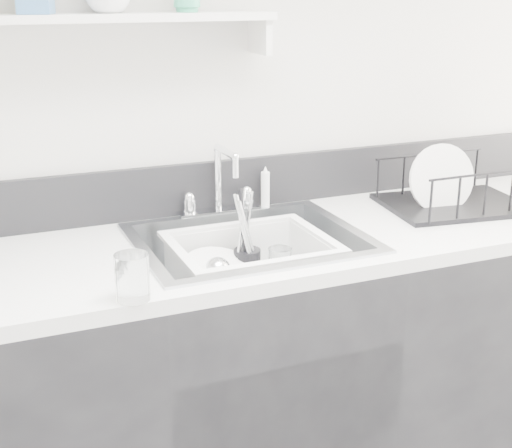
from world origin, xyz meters
name	(u,v)px	position (x,y,z in m)	size (l,w,h in m)	color
counter_run	(250,382)	(0.00, 1.19, 0.46)	(3.20, 0.62, 0.92)	black
backsplash	(213,186)	(0.00, 1.49, 1.00)	(3.20, 0.02, 0.16)	black
sink	(249,269)	(0.00, 1.19, 0.83)	(0.64, 0.52, 0.20)	silver
faucet	(219,196)	(0.00, 1.44, 0.98)	(0.26, 0.18, 0.23)	silver
side_sprayer	(265,187)	(0.16, 1.44, 0.99)	(0.03, 0.03, 0.14)	white
wall_shelf	(95,21)	(-0.35, 1.42, 1.51)	(1.00, 0.16, 0.12)	silver
wash_tub	(251,268)	(0.00, 1.17, 0.84)	(0.44, 0.36, 0.17)	white
plate_stack	(223,285)	(-0.08, 1.18, 0.80)	(0.28, 0.27, 0.11)	white
utensil_cup	(247,263)	(0.01, 1.24, 0.83)	(0.08, 0.08, 0.27)	black
ladle	(243,281)	(-0.03, 1.16, 0.81)	(0.30, 0.11, 0.09)	silver
tumbler_in_tub	(280,264)	(0.11, 1.21, 0.82)	(0.07, 0.07, 0.10)	white
tumbler_counter	(132,277)	(-0.40, 0.91, 0.97)	(0.08, 0.08, 0.11)	white
dish_rack	(455,184)	(0.73, 1.22, 1.00)	(0.44, 0.33, 0.16)	black
bowl_small	(283,290)	(0.07, 1.11, 0.79)	(0.12, 0.12, 0.04)	white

